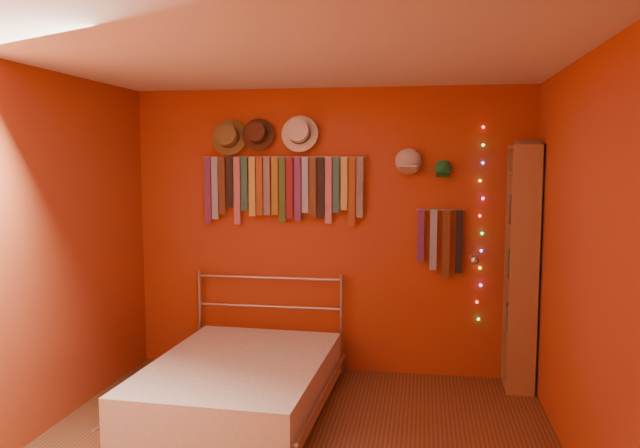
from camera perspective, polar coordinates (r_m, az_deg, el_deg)
The scene contains 15 objects.
back_wall at distance 5.50m, azimuth 0.81°, elevation -0.69°, with size 3.50×0.02×2.50m, color #AE361C.
right_wall at distance 3.82m, azimuth 23.43°, elevation -4.11°, with size 0.02×3.50×2.50m, color #AE361C.
left_wall at distance 4.51m, azimuth -25.44°, elevation -2.73°, with size 0.02×3.50×2.50m, color #AE361C.
ceiling at distance 3.80m, azimuth -3.29°, elevation 15.26°, with size 3.50×3.50×0.02m, color white.
tie_rack at distance 5.48m, azimuth -3.52°, elevation 3.50°, with size 1.45×0.03×0.60m.
small_tie_rack at distance 5.38m, azimuth 10.98°, elevation -1.32°, with size 0.40×0.03×0.59m.
fedora_olive at distance 5.57m, azimuth -8.41°, elevation 7.94°, with size 0.32×0.17×0.32m.
fedora_brown at distance 5.50m, azimuth -5.78°, elevation 8.23°, with size 0.29×0.16×0.28m.
fedora_white at distance 5.41m, azimuth -1.94°, elevation 8.36°, with size 0.32×0.18×0.32m.
cap_white at distance 5.35m, azimuth 8.08°, elevation 5.66°, with size 0.20×0.25×0.20m.
cap_green at distance 5.35m, azimuth 11.17°, elevation 5.00°, with size 0.16×0.20×0.16m.
fairy_lights at distance 5.41m, azimuth 14.50°, elevation -0.06°, with size 0.05×0.02×1.65m.
reading_lamp at distance 5.23m, azimuth 13.91°, elevation -3.20°, with size 0.08×0.33×0.10m.
bookshelf at distance 5.32m, azimuth 18.40°, elevation -3.75°, with size 0.25×0.34×2.00m.
bed at distance 4.87m, azimuth -7.39°, elevation -14.24°, with size 1.40×1.86×0.88m.
Camera 1 is at (0.82, -3.65, 1.88)m, focal length 35.00 mm.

